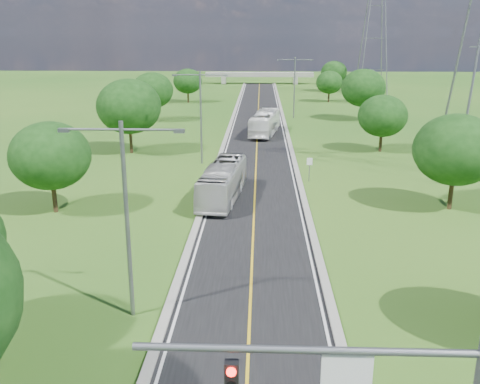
{
  "coord_description": "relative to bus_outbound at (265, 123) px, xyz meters",
  "views": [
    {
      "loc": [
        0.44,
        -12.24,
        13.92
      ],
      "look_at": [
        -0.97,
        24.16,
        3.0
      ],
      "focal_mm": 40.0,
      "sensor_mm": 36.0,
      "label": 1
    }
  ],
  "objects": [
    {
      "name": "power_tower_far",
      "position": [
        24.95,
        52.51,
        12.32
      ],
      "size": [
        9.0,
        6.4,
        28.0
      ],
      "color": "slate",
      "rests_on": "ground"
    },
    {
      "name": "tree_re",
      "position": [
        13.45,
        37.51,
        2.34
      ],
      "size": [
        5.46,
        5.46,
        6.35
      ],
      "color": "black",
      "rests_on": "ground"
    },
    {
      "name": "streetlight_mid_left",
      "position": [
        -7.05,
        -17.49,
        4.26
      ],
      "size": [
        5.9,
        0.25,
        10.0
      ],
      "color": "slate",
      "rests_on": "ground"
    },
    {
      "name": "streetlight_far_right",
      "position": [
        4.95,
        15.51,
        4.26
      ],
      "size": [
        5.9,
        0.25,
        10.0
      ],
      "color": "slate",
      "rests_on": "ground"
    },
    {
      "name": "tree_lc",
      "position": [
        -16.05,
        -12.49,
        3.89
      ],
      "size": [
        7.56,
        7.56,
        8.79
      ],
      "color": "black",
      "rests_on": "ground"
    },
    {
      "name": "bus_inbound",
      "position": [
        -3.8,
        -30.6,
        -0.09
      ],
      "size": [
        3.8,
        11.28,
        3.08
      ],
      "primitive_type": "imported",
      "rotation": [
        0.0,
        0.0,
        -0.11
      ],
      "color": "beige",
      "rests_on": "road"
    },
    {
      "name": "tree_le",
      "position": [
        -15.55,
        35.51,
        2.65
      ],
      "size": [
        5.88,
        5.88,
        6.84
      ],
      "color": "black",
      "rests_on": "ground"
    },
    {
      "name": "bus_outbound",
      "position": [
        0.0,
        0.0,
        0.0
      ],
      "size": [
        4.54,
        11.96,
        3.25
      ],
      "primitive_type": "imported",
      "rotation": [
        0.0,
        0.0,
        2.98
      ],
      "color": "white",
      "rests_on": "road"
    },
    {
      "name": "streetlight_near_left",
      "position": [
        -7.05,
        -50.49,
        4.26
      ],
      "size": [
        5.9,
        0.25,
        10.0
      ],
      "color": "slate",
      "rests_on": "ground"
    },
    {
      "name": "curb_left",
      "position": [
        -5.3,
        3.51,
        -1.58
      ],
      "size": [
        0.5,
        150.0,
        0.22
      ],
      "primitive_type": "cube",
      "color": "gray",
      "rests_on": "ground"
    },
    {
      "name": "tree_rc",
      "position": [
        13.95,
        -10.49,
        2.65
      ],
      "size": [
        5.88,
        5.88,
        6.84
      ],
      "color": "black",
      "rests_on": "ground"
    },
    {
      "name": "tree_rb",
      "position": [
        14.95,
        -32.49,
        3.27
      ],
      "size": [
        6.72,
        6.72,
        7.82
      ],
      "color": "black",
      "rests_on": "ground"
    },
    {
      "name": "tree_rd",
      "position": [
        15.95,
        13.51,
        3.58
      ],
      "size": [
        7.14,
        7.14,
        8.3
      ],
      "color": "black",
      "rests_on": "ground"
    },
    {
      "name": "tree_ld",
      "position": [
        -18.05,
        11.51,
        3.27
      ],
      "size": [
        6.72,
        6.72,
        7.82
      ],
      "color": "black",
      "rests_on": "ground"
    },
    {
      "name": "overpass",
      "position": [
        -1.05,
        77.51,
        0.73
      ],
      "size": [
        30.0,
        3.0,
        3.2
      ],
      "color": "gray",
      "rests_on": "ground"
    },
    {
      "name": "speed_limit_sign",
      "position": [
        4.15,
        -24.5,
        -0.09
      ],
      "size": [
        0.55,
        0.09,
        2.4
      ],
      "color": "slate",
      "rests_on": "ground"
    },
    {
      "name": "ground",
      "position": [
        -1.05,
        -2.49,
        -1.69
      ],
      "size": [
        260.0,
        260.0,
        0.0
      ],
      "primitive_type": "plane",
      "color": "#235317",
      "rests_on": "ground"
    },
    {
      "name": "tree_lb",
      "position": [
        -17.05,
        -34.49,
        2.96
      ],
      "size": [
        6.3,
        6.3,
        7.33
      ],
      "color": "black",
      "rests_on": "ground"
    },
    {
      "name": "road",
      "position": [
        -1.05,
        3.51,
        -1.66
      ],
      "size": [
        8.0,
        150.0,
        0.06
      ],
      "primitive_type": "cube",
      "color": "black",
      "rests_on": "ground"
    },
    {
      "name": "tree_rf",
      "position": [
        16.95,
        57.51,
        2.96
      ],
      "size": [
        6.3,
        6.3,
        7.33
      ],
      "color": "black",
      "rests_on": "ground"
    },
    {
      "name": "curb_right",
      "position": [
        3.2,
        3.51,
        -1.58
      ],
      "size": [
        0.5,
        150.0,
        0.22
      ],
      "primitive_type": "cube",
      "color": "gray",
      "rests_on": "ground"
    }
  ]
}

